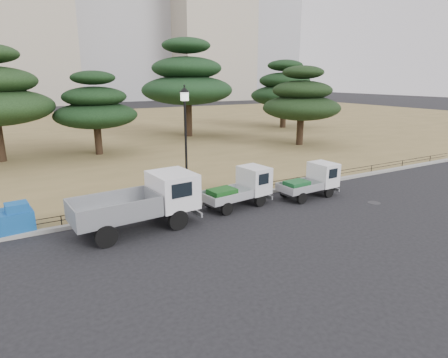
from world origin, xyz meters
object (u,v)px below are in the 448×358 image
truck_large (143,200)px  tarp_pile (10,220)px  truck_kei_front (241,188)px  truck_kei_rear (312,181)px  street_lamp (185,126)px

truck_large → tarp_pile: (-4.65, 1.96, -0.58)m
truck_kei_front → truck_kei_rear: (3.87, -0.55, -0.05)m
street_lamp → tarp_pile: bearing=178.2°
truck_kei_front → tarp_pile: (-9.46, 1.49, -0.28)m
truck_large → truck_kei_rear: truck_large is taller
street_lamp → truck_kei_front: bearing=-30.2°
truck_large → truck_kei_front: truck_large is taller
truck_large → truck_kei_rear: bearing=-5.5°
truck_kei_rear → street_lamp: bearing=160.0°
truck_kei_rear → truck_kei_front: bearing=168.6°
truck_kei_front → tarp_pile: bearing=163.5°
truck_kei_rear → street_lamp: street_lamp is taller
truck_kei_rear → tarp_pile: size_ratio=1.79×
truck_large → street_lamp: bearing=28.4°
truck_large → truck_kei_rear: 8.68m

